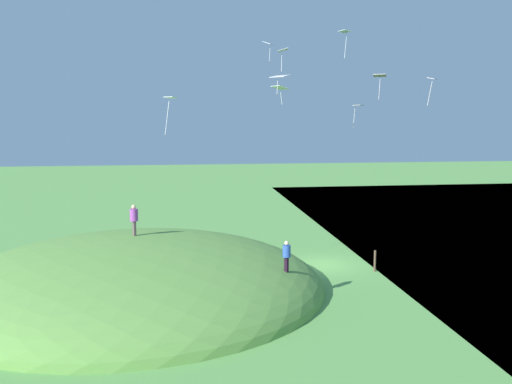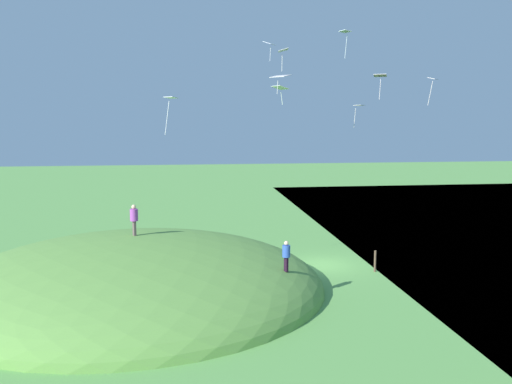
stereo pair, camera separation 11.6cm
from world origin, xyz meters
TOP-DOWN VIEW (x-y plane):
  - ground_plane at (0.00, 0.00)m, footprint 160.00×160.00m
  - grass_hill at (11.81, 3.68)m, footprint 21.34×19.92m
  - person_walking_path at (11.91, 2.56)m, footprint 0.61×0.61m
  - person_watching_kites at (3.77, 6.82)m, footprint 0.56×0.56m
  - kite_0 at (1.98, -4.39)m, footprint 0.84×1.11m
  - kite_1 at (-2.30, -3.77)m, footprint 0.82×0.97m
  - kite_2 at (2.35, -8.25)m, footprint 1.16×1.24m
  - kite_3 at (2.94, -0.05)m, footprint 1.39×1.41m
  - kite_4 at (9.69, 2.82)m, footprint 0.86×0.85m
  - kite_5 at (2.28, -3.82)m, footprint 1.22×1.42m
  - kite_6 at (-5.64, -5.60)m, footprint 1.12×0.99m
  - kite_7 at (-5.33, -9.48)m, footprint 1.15×1.18m
  - kite_8 at (-7.08, -0.00)m, footprint 0.84×0.85m
  - mooring_post at (-2.87, 1.95)m, footprint 0.14×0.14m

SIDE VIEW (x-z plane):
  - ground_plane at x=0.00m, z-range 0.00..0.00m
  - grass_hill at x=11.81m, z-range -2.92..2.92m
  - mooring_post at x=-2.87m, z-range 0.00..1.37m
  - person_watching_kites at x=3.77m, z-range 1.89..3.53m
  - person_walking_path at x=11.91m, z-range 3.13..4.94m
  - kite_4 at x=9.69m, z-range 9.51..11.63m
  - kite_7 at x=-5.33m, z-range 9.72..11.55m
  - kite_5 at x=2.28m, z-range 11.10..12.40m
  - kite_8 at x=-7.08m, z-range 11.15..12.96m
  - kite_3 at x=2.94m, z-range 11.63..12.84m
  - kite_6 at x=-5.64m, z-range 11.80..13.67m
  - kite_0 at x=1.98m, z-range 13.56..15.13m
  - kite_2 at x=2.35m, z-range 14.61..16.08m
  - kite_1 at x=-2.30m, z-range 14.61..16.48m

